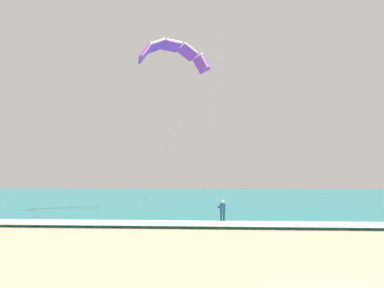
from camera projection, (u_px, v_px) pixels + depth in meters
The scene contains 5 objects.
sea at pixel (236, 194), 82.92m from camera, with size 200.00×120.00×0.20m, color teal.
surf_foam at pixel (272, 224), 24.39m from camera, with size 200.00×3.14×0.04m, color white.
surfboard at pixel (223, 224), 26.11m from camera, with size 0.80×1.47×0.09m.
kitesurfer at pixel (223, 211), 26.21m from camera, with size 0.61×0.61×1.69m.
kite_primary at pixel (173, 52), 34.06m from camera, with size 7.33×8.07×14.53m.
Camera 1 is at (-3.33, -10.11, 2.97)m, focal length 35.16 mm.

